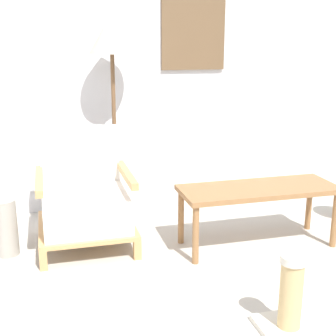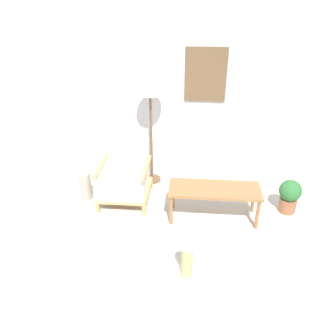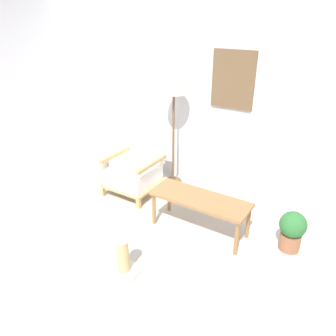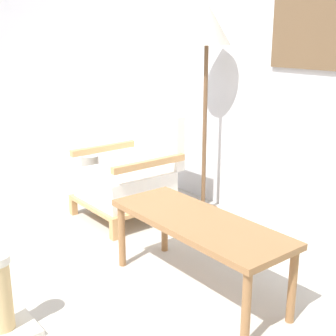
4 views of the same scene
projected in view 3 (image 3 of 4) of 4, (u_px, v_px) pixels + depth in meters
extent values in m
plane|color=#B7B2A8|center=(81.00, 270.00, 3.26)|extent=(14.00, 14.00, 0.00)
cube|color=silver|center=(196.00, 90.00, 4.45)|extent=(8.00, 0.06, 2.70)
cube|color=brown|center=(233.00, 80.00, 4.07)|extent=(0.56, 0.02, 0.72)
cube|color=tan|center=(103.00, 191.00, 4.54)|extent=(0.05, 0.05, 0.13)
cube|color=tan|center=(139.00, 204.00, 4.24)|extent=(0.05, 0.05, 0.13)
cube|color=tan|center=(132.00, 174.00, 5.03)|extent=(0.05, 0.05, 0.13)
cube|color=tan|center=(165.00, 184.00, 4.73)|extent=(0.05, 0.05, 0.13)
cube|color=tan|center=(135.00, 182.00, 4.60)|extent=(0.67, 0.70, 0.03)
cube|color=white|center=(133.00, 175.00, 4.53)|extent=(0.59, 0.60, 0.22)
cube|color=white|center=(147.00, 146.00, 4.64)|extent=(0.59, 0.08, 0.43)
cube|color=tan|center=(116.00, 154.00, 4.59)|extent=(0.05, 0.64, 0.05)
cube|color=tan|center=(152.00, 164.00, 4.30)|extent=(0.05, 0.64, 0.05)
cylinder|color=brown|center=(173.00, 181.00, 4.93)|extent=(0.26, 0.26, 0.03)
cylinder|color=brown|center=(173.00, 139.00, 4.64)|extent=(0.03, 0.03, 1.31)
cone|color=#B2AD9E|center=(174.00, 82.00, 4.29)|extent=(0.36, 0.36, 0.30)
cube|color=olive|center=(200.00, 199.00, 3.67)|extent=(1.12, 0.42, 0.04)
cylinder|color=olive|center=(154.00, 209.00, 3.88)|extent=(0.04, 0.04, 0.40)
cylinder|color=olive|center=(237.00, 238.00, 3.38)|extent=(0.04, 0.04, 0.40)
cylinder|color=olive|center=(169.00, 197.00, 4.14)|extent=(0.04, 0.04, 0.40)
cylinder|color=olive|center=(248.00, 222.00, 3.64)|extent=(0.04, 0.04, 0.40)
cylinder|color=#9E998E|center=(104.00, 171.00, 4.82)|extent=(0.15, 0.15, 0.39)
cylinder|color=#935B3D|center=(290.00, 241.00, 3.51)|extent=(0.22, 0.22, 0.19)
sphere|color=#2D6B33|center=(293.00, 225.00, 3.41)|extent=(0.28, 0.28, 0.28)
cube|color=beige|center=(124.00, 271.00, 3.22)|extent=(0.30, 0.30, 0.03)
cylinder|color=tan|center=(123.00, 256.00, 3.14)|extent=(0.11, 0.11, 0.35)
cylinder|color=beige|center=(122.00, 240.00, 3.05)|extent=(0.13, 0.13, 0.04)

